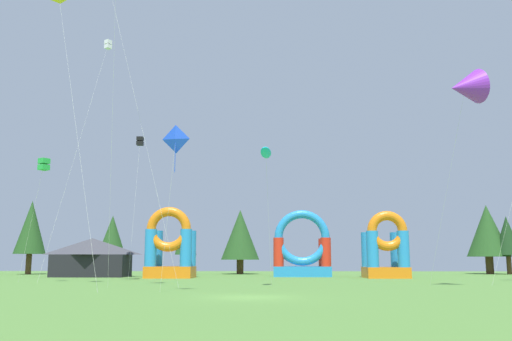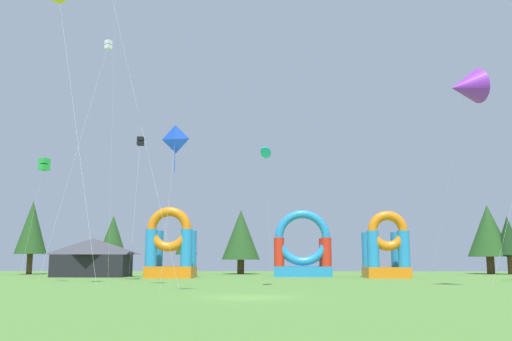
{
  "view_description": "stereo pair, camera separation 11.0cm",
  "coord_description": "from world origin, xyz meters",
  "px_view_note": "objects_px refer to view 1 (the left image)",
  "views": [
    {
      "loc": [
        1.24,
        -28.91,
        1.97
      ],
      "look_at": [
        0.0,
        11.82,
        8.53
      ],
      "focal_mm": 38.52,
      "sensor_mm": 36.0,
      "label": 1
    },
    {
      "loc": [
        1.35,
        -28.9,
        1.97
      ],
      "look_at": [
        0.0,
        11.82,
        8.53
      ],
      "focal_mm": 38.52,
      "sensor_mm": 36.0,
      "label": 2
    }
  ],
  "objects_px": {
    "kite_cyan_parafoil": "(266,153)",
    "kite_blue_diamond": "(175,141)",
    "inflatable_yellow_castle": "(302,253)",
    "inflatable_orange_dome": "(386,253)",
    "kite_purple_delta": "(465,87)",
    "kite_black_box": "(140,142)",
    "kite_white_box": "(108,46)",
    "kite_green_box": "(44,164)",
    "inflatable_red_slide": "(170,251)",
    "festival_tent": "(92,257)"
  },
  "relations": [
    {
      "from": "kite_cyan_parafoil",
      "to": "inflatable_red_slide",
      "type": "bearing_deg",
      "value": 118.33
    },
    {
      "from": "kite_blue_diamond",
      "to": "inflatable_red_slide",
      "type": "relative_size",
      "value": 1.32
    },
    {
      "from": "kite_purple_delta",
      "to": "inflatable_yellow_castle",
      "type": "xyz_separation_m",
      "value": [
        -10.11,
        24.89,
        -11.08
      ]
    },
    {
      "from": "inflatable_orange_dome",
      "to": "kite_white_box",
      "type": "bearing_deg",
      "value": -162.61
    },
    {
      "from": "kite_black_box",
      "to": "festival_tent",
      "type": "distance_m",
      "value": 14.18
    },
    {
      "from": "kite_black_box",
      "to": "inflatable_yellow_castle",
      "type": "height_order",
      "value": "kite_black_box"
    },
    {
      "from": "kite_black_box",
      "to": "inflatable_yellow_castle",
      "type": "xyz_separation_m",
      "value": [
        17.17,
        5.56,
        -11.6
      ]
    },
    {
      "from": "kite_cyan_parafoil",
      "to": "kite_blue_diamond",
      "type": "bearing_deg",
      "value": -129.99
    },
    {
      "from": "kite_green_box",
      "to": "inflatable_red_slide",
      "type": "bearing_deg",
      "value": 55.75
    },
    {
      "from": "inflatable_red_slide",
      "to": "kite_blue_diamond",
      "type": "bearing_deg",
      "value": -79.17
    },
    {
      "from": "kite_green_box",
      "to": "inflatable_yellow_castle",
      "type": "height_order",
      "value": "kite_green_box"
    },
    {
      "from": "kite_blue_diamond",
      "to": "kite_white_box",
      "type": "height_order",
      "value": "kite_white_box"
    },
    {
      "from": "inflatable_yellow_castle",
      "to": "kite_purple_delta",
      "type": "bearing_deg",
      "value": -67.9
    },
    {
      "from": "kite_purple_delta",
      "to": "inflatable_orange_dome",
      "type": "distance_m",
      "value": 23.71
    },
    {
      "from": "kite_blue_diamond",
      "to": "kite_cyan_parafoil",
      "type": "bearing_deg",
      "value": 50.01
    },
    {
      "from": "kite_black_box",
      "to": "kite_green_box",
      "type": "xyz_separation_m",
      "value": [
        -5.23,
        -11.41,
        -4.4
      ]
    },
    {
      "from": "kite_blue_diamond",
      "to": "kite_purple_delta",
      "type": "distance_m",
      "value": 20.33
    },
    {
      "from": "kite_cyan_parafoil",
      "to": "kite_blue_diamond",
      "type": "xyz_separation_m",
      "value": [
        -5.36,
        -6.39,
        -0.48
      ]
    },
    {
      "from": "kite_black_box",
      "to": "inflatable_yellow_castle",
      "type": "relative_size",
      "value": 2.01
    },
    {
      "from": "kite_cyan_parafoil",
      "to": "kite_white_box",
      "type": "relative_size",
      "value": 0.44
    },
    {
      "from": "kite_green_box",
      "to": "festival_tent",
      "type": "height_order",
      "value": "kite_green_box"
    },
    {
      "from": "festival_tent",
      "to": "kite_purple_delta",
      "type": "bearing_deg",
      "value": -35.46
    },
    {
      "from": "kite_black_box",
      "to": "inflatable_orange_dome",
      "type": "height_order",
      "value": "kite_black_box"
    },
    {
      "from": "festival_tent",
      "to": "kite_white_box",
      "type": "bearing_deg",
      "value": -69.19
    },
    {
      "from": "kite_green_box",
      "to": "inflatable_orange_dome",
      "type": "distance_m",
      "value": 34.24
    },
    {
      "from": "kite_blue_diamond",
      "to": "festival_tent",
      "type": "xyz_separation_m",
      "value": [
        -14.14,
        28.64,
        -6.83
      ]
    },
    {
      "from": "kite_cyan_parafoil",
      "to": "kite_black_box",
      "type": "bearing_deg",
      "value": 127.08
    },
    {
      "from": "kite_black_box",
      "to": "inflatable_red_slide",
      "type": "xyz_separation_m",
      "value": [
        3.28,
        1.09,
        -11.45
      ]
    },
    {
      "from": "kite_white_box",
      "to": "inflatable_orange_dome",
      "type": "distance_m",
      "value": 34.58
    },
    {
      "from": "kite_black_box",
      "to": "inflatable_orange_dome",
      "type": "xyz_separation_m",
      "value": [
        25.63,
        1.56,
        -11.62
      ]
    },
    {
      "from": "kite_green_box",
      "to": "inflatable_red_slide",
      "type": "xyz_separation_m",
      "value": [
        8.51,
        12.5,
        -7.05
      ]
    },
    {
      "from": "kite_cyan_parafoil",
      "to": "kite_purple_delta",
      "type": "relative_size",
      "value": 0.66
    },
    {
      "from": "kite_white_box",
      "to": "festival_tent",
      "type": "bearing_deg",
      "value": 110.81
    },
    {
      "from": "inflatable_yellow_castle",
      "to": "inflatable_orange_dome",
      "type": "relative_size",
      "value": 1.07
    },
    {
      "from": "kite_purple_delta",
      "to": "kite_cyan_parafoil",
      "type": "bearing_deg",
      "value": 173.93
    },
    {
      "from": "kite_green_box",
      "to": "kite_white_box",
      "type": "distance_m",
      "value": 13.44
    },
    {
      "from": "kite_blue_diamond",
      "to": "kite_purple_delta",
      "type": "xyz_separation_m",
      "value": [
        19.15,
        4.93,
        4.73
      ]
    },
    {
      "from": "kite_cyan_parafoil",
      "to": "inflatable_orange_dome",
      "type": "height_order",
      "value": "kite_cyan_parafoil"
    },
    {
      "from": "kite_cyan_parafoil",
      "to": "festival_tent",
      "type": "height_order",
      "value": "kite_cyan_parafoil"
    },
    {
      "from": "kite_cyan_parafoil",
      "to": "kite_blue_diamond",
      "type": "height_order",
      "value": "kite_cyan_parafoil"
    },
    {
      "from": "kite_black_box",
      "to": "kite_purple_delta",
      "type": "height_order",
      "value": "kite_purple_delta"
    },
    {
      "from": "kite_purple_delta",
      "to": "kite_white_box",
      "type": "bearing_deg",
      "value": 156.94
    },
    {
      "from": "kite_blue_diamond",
      "to": "inflatable_yellow_castle",
      "type": "xyz_separation_m",
      "value": [
        9.05,
        29.81,
        -6.36
      ]
    },
    {
      "from": "kite_blue_diamond",
      "to": "kite_purple_delta",
      "type": "relative_size",
      "value": 0.64
    },
    {
      "from": "inflatable_red_slide",
      "to": "kite_purple_delta",
      "type": "bearing_deg",
      "value": -40.39
    },
    {
      "from": "kite_blue_diamond",
      "to": "inflatable_yellow_castle",
      "type": "height_order",
      "value": "kite_blue_diamond"
    },
    {
      "from": "inflatable_yellow_castle",
      "to": "kite_green_box",
      "type": "bearing_deg",
      "value": -142.86
    },
    {
      "from": "kite_cyan_parafoil",
      "to": "kite_white_box",
      "type": "height_order",
      "value": "kite_white_box"
    },
    {
      "from": "kite_blue_diamond",
      "to": "kite_green_box",
      "type": "height_order",
      "value": "kite_green_box"
    },
    {
      "from": "kite_purple_delta",
      "to": "inflatable_yellow_castle",
      "type": "distance_m",
      "value": 29.06
    }
  ]
}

